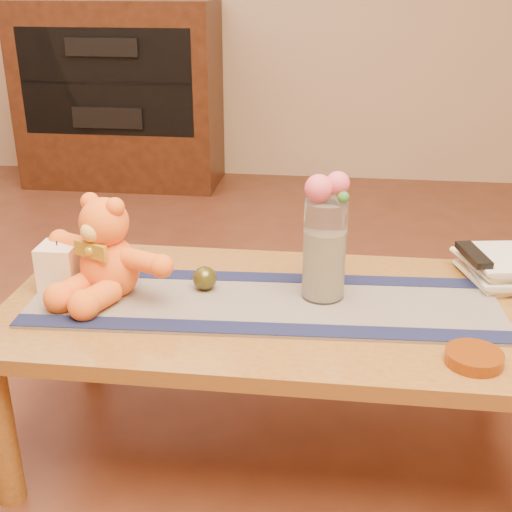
# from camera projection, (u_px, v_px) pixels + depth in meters

# --- Properties ---
(floor) EXTENTS (5.50, 5.50, 0.00)m
(floor) POSITION_uv_depth(u_px,v_px,m) (273.00, 444.00, 1.89)
(floor) COLOR #512517
(floor) RESTS_ON ground
(coffee_table_top) EXTENTS (1.40, 0.70, 0.04)m
(coffee_table_top) POSITION_uv_depth(u_px,v_px,m) (275.00, 310.00, 1.72)
(coffee_table_top) COLOR brown
(coffee_table_top) RESTS_ON floor
(table_leg_fl) EXTENTS (0.07, 0.07, 0.41)m
(table_leg_fl) POSITION_uv_depth(u_px,v_px,m) (1.00, 432.00, 1.62)
(table_leg_fl) COLOR brown
(table_leg_fl) RESTS_ON floor
(table_leg_bl) EXTENTS (0.07, 0.07, 0.41)m
(table_leg_bl) POSITION_uv_depth(u_px,v_px,m) (86.00, 319.00, 2.15)
(table_leg_bl) COLOR brown
(table_leg_bl) RESTS_ON floor
(table_leg_br) EXTENTS (0.07, 0.07, 0.41)m
(table_leg_br) POSITION_uv_depth(u_px,v_px,m) (495.00, 344.00, 2.00)
(table_leg_br) COLOR brown
(table_leg_br) RESTS_ON floor
(persian_runner) EXTENTS (1.22, 0.41, 0.01)m
(persian_runner) POSITION_uv_depth(u_px,v_px,m) (264.00, 303.00, 1.71)
(persian_runner) COLOR #1C1845
(persian_runner) RESTS_ON coffee_table_top
(runner_border_near) EXTENTS (1.20, 0.12, 0.00)m
(runner_border_near) POSITION_uv_depth(u_px,v_px,m) (260.00, 329.00, 1.57)
(runner_border_near) COLOR #13173A
(runner_border_near) RESTS_ON persian_runner
(runner_border_far) EXTENTS (1.20, 0.12, 0.00)m
(runner_border_far) POSITION_uv_depth(u_px,v_px,m) (267.00, 277.00, 1.84)
(runner_border_far) COLOR #13173A
(runner_border_far) RESTS_ON persian_runner
(teddy_bear) EXTENTS (0.46, 0.43, 0.25)m
(teddy_bear) POSITION_uv_depth(u_px,v_px,m) (108.00, 247.00, 1.71)
(teddy_bear) COLOR orange
(teddy_bear) RESTS_ON persian_runner
(pillar_candle) EXTENTS (0.10, 0.10, 0.12)m
(pillar_candle) POSITION_uv_depth(u_px,v_px,m) (60.00, 266.00, 1.77)
(pillar_candle) COLOR #FFE1BB
(pillar_candle) RESTS_ON persian_runner
(candle_wick) EXTENTS (0.00, 0.00, 0.01)m
(candle_wick) POSITION_uv_depth(u_px,v_px,m) (57.00, 243.00, 1.74)
(candle_wick) COLOR black
(candle_wick) RESTS_ON pillar_candle
(glass_vase) EXTENTS (0.11, 0.11, 0.26)m
(glass_vase) POSITION_uv_depth(u_px,v_px,m) (324.00, 250.00, 1.68)
(glass_vase) COLOR silver
(glass_vase) RESTS_ON persian_runner
(potpourri_fill) EXTENTS (0.09, 0.09, 0.18)m
(potpourri_fill) POSITION_uv_depth(u_px,v_px,m) (324.00, 264.00, 1.70)
(potpourri_fill) COLOR beige
(potpourri_fill) RESTS_ON glass_vase
(rose_left) EXTENTS (0.07, 0.07, 0.07)m
(rose_left) POSITION_uv_depth(u_px,v_px,m) (319.00, 188.00, 1.61)
(rose_left) COLOR #E24F63
(rose_left) RESTS_ON glass_vase
(rose_right) EXTENTS (0.06, 0.06, 0.06)m
(rose_right) POSITION_uv_depth(u_px,v_px,m) (338.00, 183.00, 1.62)
(rose_right) COLOR #E24F63
(rose_right) RESTS_ON glass_vase
(blue_flower_back) EXTENTS (0.04, 0.04, 0.04)m
(blue_flower_back) POSITION_uv_depth(u_px,v_px,m) (331.00, 186.00, 1.65)
(blue_flower_back) COLOR #49629E
(blue_flower_back) RESTS_ON glass_vase
(blue_flower_side) EXTENTS (0.04, 0.04, 0.04)m
(blue_flower_side) POSITION_uv_depth(u_px,v_px,m) (315.00, 190.00, 1.65)
(blue_flower_side) COLOR #49629E
(blue_flower_side) RESTS_ON glass_vase
(leaf_sprig) EXTENTS (0.03, 0.03, 0.03)m
(leaf_sprig) POSITION_uv_depth(u_px,v_px,m) (343.00, 197.00, 1.60)
(leaf_sprig) COLOR #33662D
(leaf_sprig) RESTS_ON glass_vase
(bronze_ball) EXTENTS (0.08, 0.08, 0.06)m
(bronze_ball) POSITION_uv_depth(u_px,v_px,m) (205.00, 278.00, 1.76)
(bronze_ball) COLOR #474317
(bronze_ball) RESTS_ON persian_runner
(book_bottom) EXTENTS (0.22, 0.26, 0.02)m
(book_bottom) POSITION_uv_depth(u_px,v_px,m) (469.00, 278.00, 1.83)
(book_bottom) COLOR #FAECC1
(book_bottom) RESTS_ON coffee_table_top
(book_lower) EXTENTS (0.19, 0.24, 0.02)m
(book_lower) POSITION_uv_depth(u_px,v_px,m) (472.00, 272.00, 1.82)
(book_lower) COLOR #FAECC1
(book_lower) RESTS_ON book_bottom
(book_upper) EXTENTS (0.23, 0.26, 0.02)m
(book_upper) POSITION_uv_depth(u_px,v_px,m) (468.00, 265.00, 1.82)
(book_upper) COLOR #FAECC1
(book_upper) RESTS_ON book_lower
(book_top) EXTENTS (0.20, 0.25, 0.02)m
(book_top) POSITION_uv_depth(u_px,v_px,m) (473.00, 259.00, 1.81)
(book_top) COLOR #FAECC1
(book_top) RESTS_ON book_upper
(tv_remote) EXTENTS (0.08, 0.17, 0.02)m
(tv_remote) POSITION_uv_depth(u_px,v_px,m) (474.00, 255.00, 1.79)
(tv_remote) COLOR black
(tv_remote) RESTS_ON book_top
(amber_dish) EXTENTS (0.14, 0.14, 0.03)m
(amber_dish) POSITION_uv_depth(u_px,v_px,m) (474.00, 358.00, 1.44)
(amber_dish) COLOR #BF5914
(amber_dish) RESTS_ON coffee_table_top
(media_cabinet) EXTENTS (1.20, 0.50, 1.10)m
(media_cabinet) POSITION_uv_depth(u_px,v_px,m) (120.00, 95.00, 4.08)
(media_cabinet) COLOR black
(media_cabinet) RESTS_ON floor
(cabinet_cavity) EXTENTS (1.02, 0.03, 0.61)m
(cabinet_cavity) POSITION_uv_depth(u_px,v_px,m) (106.00, 83.00, 3.82)
(cabinet_cavity) COLOR black
(cabinet_cavity) RESTS_ON media_cabinet
(cabinet_shelf) EXTENTS (1.02, 0.20, 0.02)m
(cabinet_shelf) POSITION_uv_depth(u_px,v_px,m) (111.00, 80.00, 3.90)
(cabinet_shelf) COLOR black
(cabinet_shelf) RESTS_ON media_cabinet
(stereo_upper) EXTENTS (0.42, 0.28, 0.10)m
(stereo_upper) POSITION_uv_depth(u_px,v_px,m) (109.00, 45.00, 3.84)
(stereo_upper) COLOR black
(stereo_upper) RESTS_ON media_cabinet
(stereo_lower) EXTENTS (0.42, 0.28, 0.12)m
(stereo_lower) POSITION_uv_depth(u_px,v_px,m) (115.00, 114.00, 3.99)
(stereo_lower) COLOR black
(stereo_lower) RESTS_ON media_cabinet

